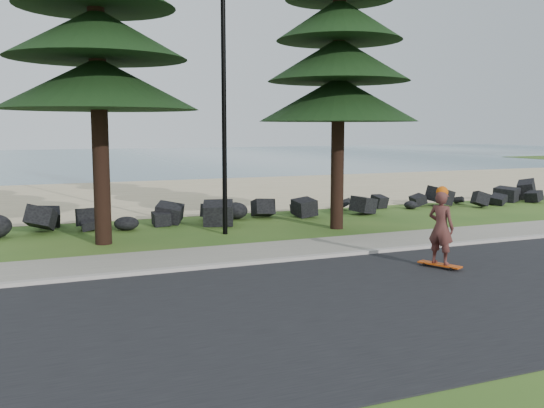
% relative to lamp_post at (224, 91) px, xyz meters
% --- Properties ---
extents(ground, '(160.00, 160.00, 0.00)m').
position_rel_lamp_post_xyz_m(ground, '(0.00, -3.20, -4.13)').
color(ground, '#284F18').
rests_on(ground, ground).
extents(road, '(160.00, 7.00, 0.02)m').
position_rel_lamp_post_xyz_m(road, '(0.00, -7.70, -4.12)').
color(road, black).
rests_on(road, ground).
extents(kerb, '(160.00, 0.20, 0.10)m').
position_rel_lamp_post_xyz_m(kerb, '(0.00, -4.10, -4.08)').
color(kerb, '#ACA39A').
rests_on(kerb, ground).
extents(sidewalk, '(160.00, 2.00, 0.08)m').
position_rel_lamp_post_xyz_m(sidewalk, '(0.00, -3.00, -4.09)').
color(sidewalk, gray).
rests_on(sidewalk, ground).
extents(beach_sand, '(160.00, 15.00, 0.01)m').
position_rel_lamp_post_xyz_m(beach_sand, '(0.00, 11.30, -4.13)').
color(beach_sand, tan).
rests_on(beach_sand, ground).
extents(ocean, '(160.00, 58.00, 0.01)m').
position_rel_lamp_post_xyz_m(ocean, '(0.00, 47.80, -4.13)').
color(ocean, '#3D6674').
rests_on(ocean, ground).
extents(seawall_boulders, '(60.00, 2.40, 1.10)m').
position_rel_lamp_post_xyz_m(seawall_boulders, '(0.00, 2.40, -4.13)').
color(seawall_boulders, black).
rests_on(seawall_boulders, ground).
extents(lamp_post, '(0.25, 0.14, 8.14)m').
position_rel_lamp_post_xyz_m(lamp_post, '(0.00, 0.00, 0.00)').
color(lamp_post, black).
rests_on(lamp_post, ground).
extents(skateboarder, '(0.61, 0.99, 1.82)m').
position_rel_lamp_post_xyz_m(skateboarder, '(2.99, -6.06, -3.22)').
color(skateboarder, '#BC410B').
rests_on(skateboarder, ground).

